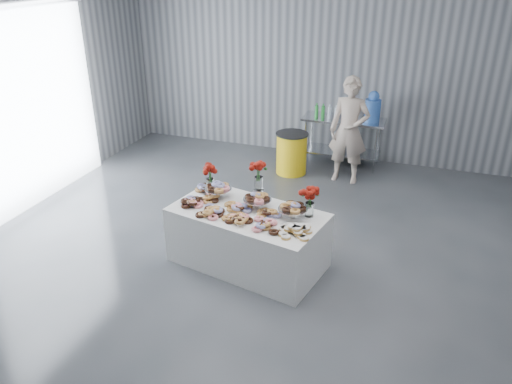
% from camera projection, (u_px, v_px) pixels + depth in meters
% --- Properties ---
extents(ground, '(9.00, 9.00, 0.00)m').
position_uv_depth(ground, '(248.00, 278.00, 6.21)').
color(ground, '#35383C').
rests_on(ground, ground).
extents(room_walls, '(8.04, 9.04, 4.02)m').
position_uv_depth(room_walls, '(224.00, 60.00, 5.21)').
color(room_walls, gray).
rests_on(room_walls, ground).
extents(display_table, '(2.06, 1.37, 0.75)m').
position_uv_depth(display_table, '(248.00, 238.00, 6.35)').
color(display_table, white).
rests_on(display_table, ground).
extents(prep_table, '(1.50, 0.60, 0.90)m').
position_uv_depth(prep_table, '(343.00, 133.00, 9.31)').
color(prep_table, silver).
rests_on(prep_table, ground).
extents(donut_mounds, '(1.93, 1.15, 0.09)m').
position_uv_depth(donut_mounds, '(246.00, 210.00, 6.12)').
color(donut_mounds, '#C17646').
rests_on(donut_mounds, display_table).
extents(cake_stand_left, '(0.36, 0.36, 0.17)m').
position_uv_depth(cake_stand_left, '(218.00, 187.00, 6.50)').
color(cake_stand_left, silver).
rests_on(cake_stand_left, display_table).
extents(cake_stand_mid, '(0.36, 0.36, 0.17)m').
position_uv_depth(cake_stand_mid, '(257.00, 198.00, 6.22)').
color(cake_stand_mid, silver).
rests_on(cake_stand_mid, display_table).
extents(cake_stand_right, '(0.36, 0.36, 0.17)m').
position_uv_depth(cake_stand_right, '(293.00, 208.00, 5.98)').
color(cake_stand_right, silver).
rests_on(cake_stand_right, display_table).
extents(danish_pile, '(0.48, 0.48, 0.11)m').
position_uv_depth(danish_pile, '(296.00, 229.00, 5.69)').
color(danish_pile, white).
rests_on(danish_pile, display_table).
extents(bouquet_left, '(0.26, 0.26, 0.42)m').
position_uv_depth(bouquet_left, '(210.00, 171.00, 6.60)').
color(bouquet_left, white).
rests_on(bouquet_left, display_table).
extents(bouquet_right, '(0.26, 0.26, 0.42)m').
position_uv_depth(bouquet_right, '(310.00, 194.00, 5.96)').
color(bouquet_right, white).
rests_on(bouquet_right, display_table).
extents(bouquet_center, '(0.26, 0.26, 0.57)m').
position_uv_depth(bouquet_center, '(259.00, 173.00, 6.31)').
color(bouquet_center, silver).
rests_on(bouquet_center, display_table).
extents(water_jug, '(0.28, 0.28, 0.55)m').
position_uv_depth(water_jug, '(373.00, 108.00, 8.93)').
color(water_jug, '#417ADE').
rests_on(water_jug, prep_table).
extents(drink_bottles, '(0.54, 0.08, 0.27)m').
position_uv_depth(drink_bottles, '(326.00, 111.00, 9.14)').
color(drink_bottles, '#268C33').
rests_on(drink_bottles, prep_table).
extents(person, '(0.69, 0.47, 1.84)m').
position_uv_depth(person, '(349.00, 131.00, 8.49)').
color(person, '#CC8C93').
rests_on(person, ground).
extents(trash_barrel, '(0.59, 0.59, 0.76)m').
position_uv_depth(trash_barrel, '(291.00, 153.00, 9.03)').
color(trash_barrel, yellow).
rests_on(trash_barrel, ground).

